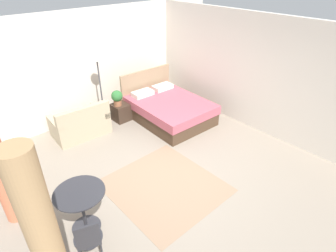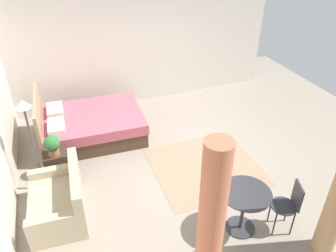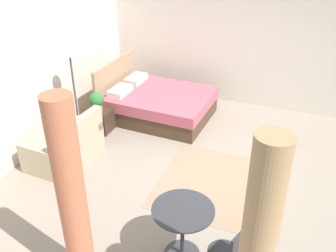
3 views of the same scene
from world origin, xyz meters
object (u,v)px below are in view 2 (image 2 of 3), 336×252
floor_lamp (29,128)px  cafe_chair_near_window (290,203)px  couch (60,202)px  balcony_table (244,203)px  bed (90,125)px  potted_plant (52,145)px  nightstand (56,162)px

floor_lamp → cafe_chair_near_window: 4.18m
floor_lamp → couch: bearing=-162.5°
balcony_table → couch: bearing=64.0°
floor_lamp → cafe_chair_near_window: bearing=-123.1°
bed → balcony_table: 3.77m
cafe_chair_near_window → potted_plant: bearing=51.5°
balcony_table → cafe_chair_near_window: (-0.23, -0.64, 0.00)m
bed → nightstand: bearing=140.0°
potted_plant → floor_lamp: size_ratio=0.23×
bed → cafe_chair_near_window: 4.29m
bed → couch: bearing=158.7°
nightstand → balcony_table: balcony_table is taller
nightstand → potted_plant: size_ratio=1.12×
balcony_table → cafe_chair_near_window: 0.68m
potted_plant → cafe_chair_near_window: bearing=-128.5°
couch → potted_plant: (1.05, -0.03, 0.40)m
nightstand → couch: bearing=178.8°
couch → cafe_chair_near_window: (-1.48, -3.20, 0.25)m
bed → floor_lamp: floor_lamp is taller
couch → balcony_table: couch is taller
couch → cafe_chair_near_window: size_ratio=1.49×
floor_lamp → potted_plant: bearing=-44.4°
nightstand → floor_lamp: 1.14m
nightstand → floor_lamp: bearing=144.7°
floor_lamp → cafe_chair_near_window: (-2.25, -3.44, -0.74)m
potted_plant → floor_lamp: bearing=135.6°
bed → potted_plant: bed is taller
balcony_table → cafe_chair_near_window: cafe_chair_near_window is taller
nightstand → potted_plant: bearing=-177.5°
couch → balcony_table: size_ratio=1.72×
bed → potted_plant: bearing=142.9°
floor_lamp → balcony_table: bearing=-125.7°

